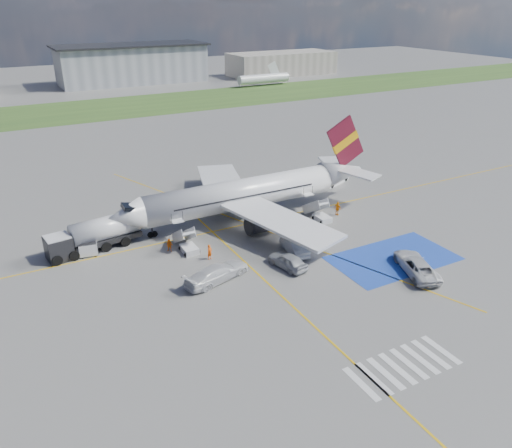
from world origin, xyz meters
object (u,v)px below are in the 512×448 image
(fuel_tanker, at_px, (95,237))
(gpu_cart, at_px, (88,250))
(belt_loader, at_px, (335,180))
(van_white_a, at_px, (416,263))
(airliner, at_px, (251,192))
(car_silver_b, at_px, (294,246))
(van_white_b, at_px, (217,270))
(car_silver_a, at_px, (288,261))

(fuel_tanker, distance_m, gpu_cart, 1.86)
(belt_loader, relative_size, van_white_a, 1.06)
(airliner, xyz_separation_m, gpu_cart, (-21.30, -1.16, -2.66))
(airliner, xyz_separation_m, belt_loader, (17.63, 5.24, -2.95))
(fuel_tanker, xyz_separation_m, car_silver_b, (19.71, -11.68, -0.67))
(belt_loader, distance_m, van_white_b, 33.72)
(belt_loader, distance_m, van_white_a, 28.23)
(gpu_cart, xyz_separation_m, car_silver_a, (18.31, -12.96, 0.09))
(fuel_tanker, relative_size, car_silver_a, 2.25)
(van_white_b, bearing_deg, fuel_tanker, 19.80)
(airliner, relative_size, gpu_cart, 17.23)
(belt_loader, xyz_separation_m, car_silver_a, (-20.63, -19.36, 0.38))
(car_silver_b, bearing_deg, van_white_b, 18.68)
(airliner, distance_m, car_silver_b, 11.84)
(fuel_tanker, relative_size, van_white_a, 1.89)
(airliner, height_order, car_silver_b, airliner)
(belt_loader, bearing_deg, van_white_b, -169.60)
(car_silver_a, height_order, van_white_a, van_white_a)
(fuel_tanker, bearing_deg, airliner, -8.06)
(airliner, bearing_deg, fuel_tanker, 179.65)
(van_white_a, relative_size, van_white_b, 1.01)
(gpu_cart, distance_m, van_white_a, 35.98)
(fuel_tanker, bearing_deg, van_white_a, -44.69)
(car_silver_b, bearing_deg, airliner, -81.56)
(airliner, bearing_deg, gpu_cart, -176.89)
(fuel_tanker, height_order, van_white_b, fuel_tanker)
(van_white_a, height_order, van_white_b, van_white_b)
(car_silver_a, height_order, van_white_b, van_white_b)
(belt_loader, height_order, van_white_b, van_white_b)
(airliner, xyz_separation_m, van_white_b, (-10.75, -12.95, -2.27))
(fuel_tanker, distance_m, car_silver_b, 22.92)
(airliner, relative_size, car_silver_a, 7.60)
(gpu_cart, relative_size, van_white_b, 0.37)
(car_silver_b, relative_size, van_white_b, 0.91)
(van_white_b, bearing_deg, car_silver_a, -114.62)
(car_silver_b, xyz_separation_m, van_white_a, (8.92, -9.88, 0.22))
(fuel_tanker, distance_m, belt_loader, 38.20)
(airliner, distance_m, gpu_cart, 21.50)
(gpu_cart, relative_size, belt_loader, 0.35)
(van_white_b, bearing_deg, van_white_a, -129.96)
(belt_loader, height_order, van_white_a, van_white_a)
(car_silver_a, xyz_separation_m, van_white_a, (11.42, -7.32, 0.26))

